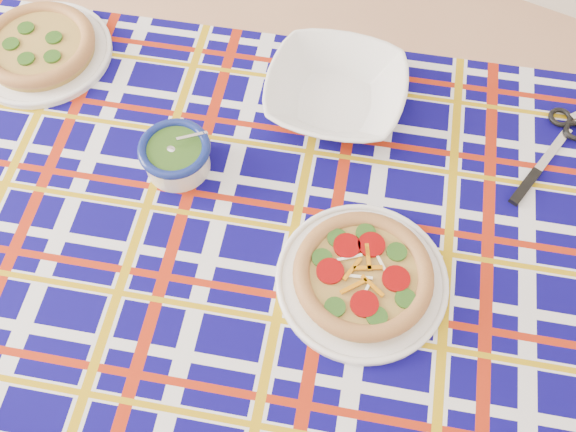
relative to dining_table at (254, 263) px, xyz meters
The scene contains 7 objects.
dining_table is the anchor object (origin of this frame).
tablecloth 0.02m from the dining_table, 71.57° to the right, with size 1.44×0.91×0.09m, color #0A0558, non-canonical shape.
main_focaccia_plate 0.20m from the dining_table, ahead, with size 0.27×0.27×0.05m, color #B0893E, non-canonical shape.
pesto_bowl 0.22m from the dining_table, 158.66° to the left, with size 0.12×0.12×0.07m, color #1E3F11, non-canonical shape.
serving_bowl 0.33m from the dining_table, 91.67° to the left, with size 0.24×0.24×0.06m, color white.
second_focaccia_plate 0.57m from the dining_table, 163.42° to the left, with size 0.27×0.27×0.05m, color #B0893E, non-canonical shape.
table_knife 0.54m from the dining_table, 47.18° to the left, with size 0.21×0.02×0.01m, color silver, non-canonical shape.
Camera 1 is at (0.72, 0.09, 1.56)m, focal length 40.00 mm.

